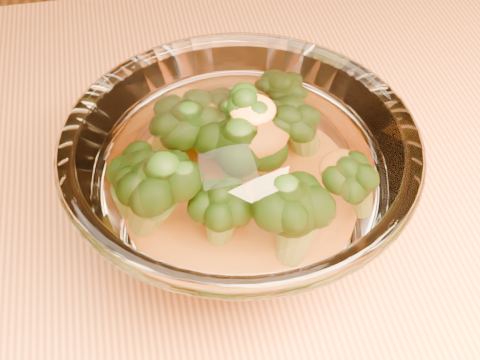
# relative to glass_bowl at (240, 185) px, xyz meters

# --- Properties ---
(glass_bowl) EXTENTS (0.23, 0.23, 0.10)m
(glass_bowl) POSITION_rel_glass_bowl_xyz_m (0.00, 0.00, 0.00)
(glass_bowl) COLOR white
(glass_bowl) RESTS_ON table
(cheese_sauce) EXTENTS (0.11, 0.11, 0.03)m
(cheese_sauce) POSITION_rel_glass_bowl_xyz_m (-0.00, -0.00, -0.02)
(cheese_sauce) COLOR orange
(cheese_sauce) RESTS_ON glass_bowl
(broccoli_heap) EXTENTS (0.16, 0.16, 0.07)m
(broccoli_heap) POSITION_rel_glass_bowl_xyz_m (-0.00, 0.01, 0.01)
(broccoli_heap) COLOR black
(broccoli_heap) RESTS_ON cheese_sauce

